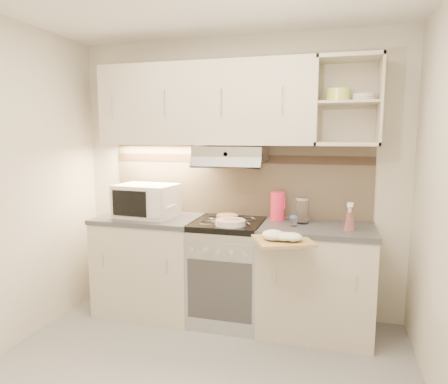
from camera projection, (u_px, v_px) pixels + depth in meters
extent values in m
cube|color=beige|center=(237.00, 177.00, 3.68)|extent=(3.00, 0.04, 2.50)
cube|color=tan|center=(236.00, 181.00, 3.67)|extent=(2.40, 0.02, 0.64)
cube|color=#33241B|center=(236.00, 159.00, 3.64)|extent=(2.40, 0.01, 0.08)
cube|color=beige|center=(205.00, 105.00, 3.49)|extent=(1.90, 0.34, 0.70)
cube|color=beige|center=(348.00, 101.00, 3.17)|extent=(0.50, 0.34, 0.70)
cylinder|color=#BED953|center=(338.00, 95.00, 3.19)|extent=(0.19, 0.19, 0.10)
cylinder|color=silver|center=(364.00, 97.00, 3.14)|extent=(0.18, 0.18, 0.06)
cube|color=#B7B7BC|center=(231.00, 153.00, 3.45)|extent=(0.60, 0.40, 0.12)
cube|color=beige|center=(150.00, 266.00, 3.70)|extent=(0.90, 0.60, 0.86)
cube|color=#47474C|center=(149.00, 219.00, 3.64)|extent=(0.92, 0.62, 0.04)
cube|color=beige|center=(316.00, 282.00, 3.31)|extent=(0.90, 0.60, 0.86)
cube|color=#47474C|center=(317.00, 229.00, 3.25)|extent=(0.92, 0.62, 0.04)
cube|color=#B7B7BC|center=(228.00, 274.00, 3.51)|extent=(0.60, 0.58, 0.85)
cube|color=black|center=(228.00, 224.00, 3.44)|extent=(0.60, 0.60, 0.05)
cube|color=silver|center=(147.00, 200.00, 3.62)|extent=(0.55, 0.42, 0.29)
cube|color=black|center=(137.00, 204.00, 3.44)|extent=(0.34, 0.05, 0.23)
cylinder|color=white|center=(155.00, 210.00, 3.50)|extent=(0.15, 0.15, 0.16)
cone|color=white|center=(167.00, 209.00, 3.46)|extent=(0.21, 0.06, 0.12)
torus|color=white|center=(155.00, 199.00, 3.49)|extent=(0.13, 0.03, 0.13)
cylinder|color=silver|center=(231.00, 224.00, 3.28)|extent=(0.25, 0.25, 0.01)
cylinder|color=silver|center=(231.00, 222.00, 3.27)|extent=(0.25, 0.25, 0.01)
cylinder|color=silver|center=(231.00, 221.00, 3.27)|extent=(0.25, 0.25, 0.01)
cube|color=silver|center=(231.00, 219.00, 3.27)|extent=(0.16, 0.05, 0.01)
cylinder|color=#9E5F3E|center=(227.00, 217.00, 3.47)|extent=(0.19, 0.19, 0.05)
cylinder|color=#F6264D|center=(278.00, 206.00, 3.48)|extent=(0.12, 0.12, 0.25)
cube|color=#F6264D|center=(285.00, 203.00, 3.45)|extent=(0.02, 0.03, 0.10)
cylinder|color=white|center=(302.00, 212.00, 3.34)|extent=(0.11, 0.11, 0.20)
cylinder|color=#B7B7BC|center=(303.00, 199.00, 3.32)|extent=(0.12, 0.12, 0.02)
cylinder|color=silver|center=(293.00, 222.00, 3.24)|extent=(0.05, 0.05, 0.07)
cylinder|color=blue|center=(294.00, 217.00, 3.24)|extent=(0.06, 0.06, 0.02)
cone|color=#D87A80|center=(349.00, 221.00, 3.10)|extent=(0.09, 0.09, 0.15)
cube|color=tan|center=(283.00, 241.00, 2.91)|extent=(0.51, 0.49, 0.02)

